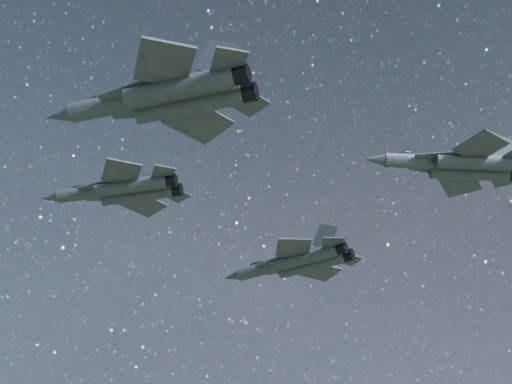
# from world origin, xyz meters

# --- Properties ---
(jet_lead) EXTENTS (16.87, 11.94, 4.28)m
(jet_lead) POSITION_xyz_m (-12.07, 1.05, 145.34)
(jet_lead) COLOR #32353E
(jet_left) EXTENTS (19.40, 12.95, 4.92)m
(jet_left) POSITION_xyz_m (4.34, 22.47, 146.02)
(jet_left) COLOR #32353E
(jet_right) EXTENTS (19.54, 13.67, 4.92)m
(jet_right) POSITION_xyz_m (-1.53, -17.42, 141.41)
(jet_right) COLOR #32353E
(jet_slot) EXTENTS (16.77, 11.42, 4.21)m
(jet_slot) POSITION_xyz_m (23.25, 0.50, 143.96)
(jet_slot) COLOR #32353E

